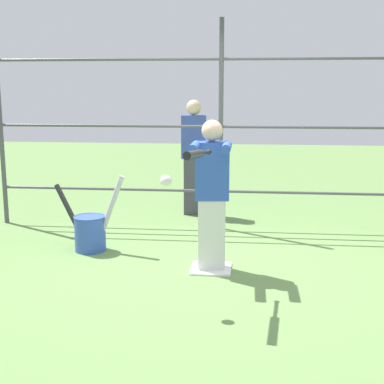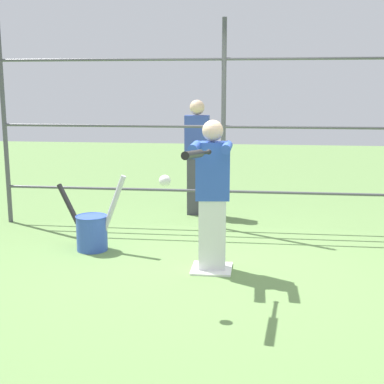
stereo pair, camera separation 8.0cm
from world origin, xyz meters
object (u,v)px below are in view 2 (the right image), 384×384
object	(u,v)px
batter	(212,191)
baseball_bat_swinging	(195,154)
softball_in_flight	(165,181)
bystander_behind_fence	(197,156)
bat_bucket	(92,230)

from	to	relation	value
batter	baseball_bat_swinging	distance (m)	0.98
softball_in_flight	baseball_bat_swinging	bearing A→B (deg)	-173.28
batter	softball_in_flight	size ratio (longest dim) A/B	15.60
batter	bystander_behind_fence	bearing A→B (deg)	-80.04
baseball_bat_swinging	bystander_behind_fence	size ratio (longest dim) A/B	0.50
bat_bucket	batter	bearing A→B (deg)	159.49
batter	bat_bucket	xyz separation A→B (m)	(1.39, -0.52, -0.58)
batter	bystander_behind_fence	world-z (taller)	bystander_behind_fence
baseball_bat_swinging	batter	bearing A→B (deg)	-94.38
baseball_bat_swinging	bat_bucket	xyz separation A→B (m)	(1.33, -1.38, -1.05)
bystander_behind_fence	baseball_bat_swinging	bearing A→B (deg)	96.19
softball_in_flight	bystander_behind_fence	bearing A→B (deg)	-88.13
softball_in_flight	bystander_behind_fence	size ratio (longest dim) A/B	0.06
bat_bucket	bystander_behind_fence	xyz separation A→B (m)	(-0.98, -1.86, 0.62)
batter	softball_in_flight	world-z (taller)	batter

